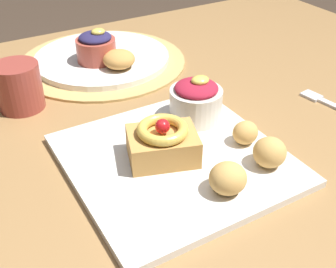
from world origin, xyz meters
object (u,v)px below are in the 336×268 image
back_pastry (119,59)px  fork (328,103)px  front_plate (175,160)px  back_plate (102,58)px  back_ramekin (96,47)px  fritter_middle (245,133)px  cake_slice (163,142)px  fritter_back (270,152)px  fritter_front (228,178)px  coffee_mug (19,87)px  berry_ramekin (195,100)px

back_pastry → fork: 0.40m
front_plate → back_plate: bearing=83.2°
back_ramekin → fritter_middle: bearing=-77.8°
cake_slice → fritter_back: (0.12, -0.09, -0.01)m
fritter_back → back_plate: bearing=97.3°
cake_slice → back_plate: bearing=80.6°
fork → back_pastry: bearing=34.6°
fritter_front → back_ramekin: 0.46m
fritter_middle → back_pastry: 0.33m
back_plate → back_pastry: back_pastry is taller
cake_slice → fritter_back: bearing=-36.5°
fritter_middle → fritter_back: 0.06m
cake_slice → back_ramekin: 0.36m
cake_slice → fritter_middle: 0.13m
fritter_front → back_plate: (0.02, 0.48, -0.02)m
fritter_back → back_plate: 0.47m
fritter_front → coffee_mug: size_ratio=0.61×
coffee_mug → cake_slice: bearing=-63.3°
front_plate → fritter_middle: size_ratio=7.55×
front_plate → coffee_mug: bearing=118.8°
back_plate → fork: size_ratio=2.26×
front_plate → back_ramekin: size_ratio=3.70×
back_plate → back_pastry: (0.01, -0.07, 0.02)m
cake_slice → back_plate: cake_slice is taller
fritter_middle → coffee_mug: 0.40m
fritter_back → back_ramekin: size_ratio=0.58×
fritter_back → fork: bearing=22.4°
fritter_front → berry_ramekin: bearing=70.0°
fritter_front → fritter_middle: 0.12m
fritter_front → fritter_back: bearing=10.4°
berry_ramekin → fritter_front: 0.19m
back_ramekin → front_plate: bearing=-94.3°
front_plate → coffee_mug: coffee_mug is taller
front_plate → fritter_front: (0.02, -0.10, 0.03)m
cake_slice → coffee_mug: size_ratio=1.40×
berry_ramekin → front_plate: bearing=-137.8°
back_ramekin → cake_slice: bearing=-97.0°
front_plate → cake_slice: (-0.02, 0.01, 0.03)m
fritter_middle → fork: bearing=8.4°
cake_slice → coffee_mug: 0.30m
front_plate → back_pastry: back_pastry is taller
fritter_front → back_plate: bearing=87.1°
fritter_back → fork: fritter_back is taller
back_pastry → back_ramekin: bearing=115.2°
fritter_middle → coffee_mug: (-0.26, 0.30, 0.01)m
coffee_mug → fritter_middle: bearing=-48.8°
fork → fritter_front: bearing=101.0°
berry_ramekin → fork: 0.26m
front_plate → berry_ramekin: size_ratio=3.49×
front_plate → fritter_back: 0.14m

